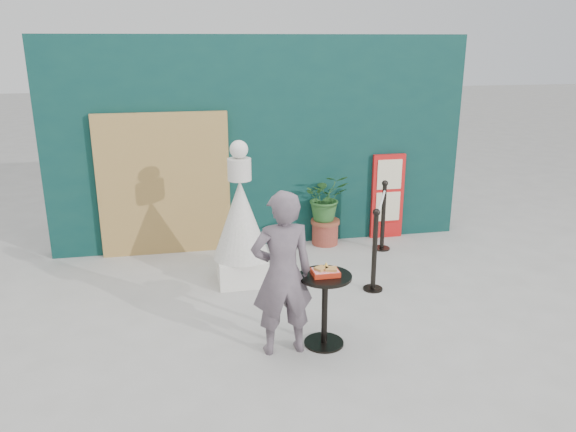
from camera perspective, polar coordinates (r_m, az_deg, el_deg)
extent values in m
plane|color=#ADAAA5|center=(5.75, 2.43, -13.14)|extent=(60.00, 60.00, 0.00)
cube|color=#0A302E|center=(8.17, -2.73, 7.40)|extent=(6.00, 0.30, 3.00)
cube|color=tan|center=(7.98, -12.44, 3.09)|extent=(1.80, 0.08, 2.00)
imported|color=slate|center=(5.32, -0.59, -5.90)|extent=(0.61, 0.42, 1.64)
cube|color=red|center=(8.67, 10.07, 1.98)|extent=(0.50, 0.06, 1.30)
cube|color=beige|center=(8.55, 10.27, 4.17)|extent=(0.38, 0.02, 0.45)
cube|color=beige|center=(8.68, 10.10, 0.96)|extent=(0.38, 0.02, 0.45)
cube|color=red|center=(8.78, 9.98, -1.23)|extent=(0.38, 0.02, 0.18)
cube|color=white|center=(7.13, -4.69, -5.37)|extent=(0.60, 0.60, 0.33)
cone|color=silver|center=(6.90, -4.83, -0.33)|extent=(0.70, 0.70, 0.99)
cylinder|color=silver|center=(6.74, -4.96, 4.74)|extent=(0.29, 0.29, 0.26)
sphere|color=silver|center=(6.69, -5.02, 6.76)|extent=(0.22, 0.22, 0.22)
cylinder|color=black|center=(5.81, 3.66, -12.71)|extent=(0.40, 0.40, 0.02)
cylinder|color=black|center=(5.64, 3.73, -9.64)|extent=(0.06, 0.06, 0.72)
cylinder|color=black|center=(5.48, 3.81, -6.15)|extent=(0.52, 0.52, 0.03)
cube|color=red|center=(5.47, 3.82, -5.77)|extent=(0.26, 0.19, 0.05)
cube|color=red|center=(5.46, 3.82, -5.50)|extent=(0.24, 0.17, 0.00)
cube|color=#DD9950|center=(5.45, 3.39, -5.35)|extent=(0.15, 0.14, 0.02)
cube|color=tan|center=(5.44, 4.39, -5.39)|extent=(0.13, 0.13, 0.02)
cone|color=yellow|center=(5.49, 3.90, -4.97)|extent=(0.06, 0.06, 0.06)
cylinder|color=#993D32|center=(8.40, 3.78, -1.78)|extent=(0.39, 0.39, 0.32)
cylinder|color=brown|center=(8.34, 3.80, -0.57)|extent=(0.43, 0.43, 0.05)
imported|color=#295B27|center=(8.23, 3.86, 1.95)|extent=(0.64, 0.55, 0.71)
cylinder|color=black|center=(7.02, 8.60, -7.31)|extent=(0.24, 0.24, 0.02)
cylinder|color=black|center=(6.83, 8.78, -3.73)|extent=(0.06, 0.06, 0.96)
sphere|color=black|center=(6.67, 8.98, 0.36)|extent=(0.09, 0.09, 0.09)
cylinder|color=black|center=(8.34, 9.48, -3.25)|extent=(0.24, 0.24, 0.02)
cylinder|color=black|center=(8.18, 9.65, -0.17)|extent=(0.06, 0.06, 0.96)
sphere|color=black|center=(8.05, 9.83, 3.29)|extent=(0.09, 0.09, 0.09)
cylinder|color=white|center=(7.38, 9.40, 1.14)|extent=(0.63, 1.31, 0.03)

